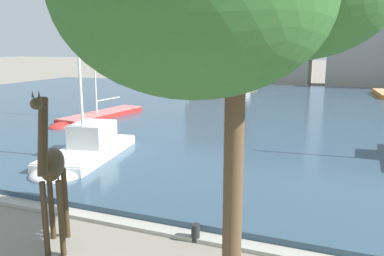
{
  "coord_description": "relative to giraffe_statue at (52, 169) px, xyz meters",
  "views": [
    {
      "loc": [
        3.91,
        -3.21,
        5.31
      ],
      "look_at": [
        -1.49,
        10.45,
        2.2
      ],
      "focal_mm": 36.47,
      "sensor_mm": 36.0,
      "label": 1
    }
  ],
  "objects": [
    {
      "name": "townhouse_wide_warehouse",
      "position": [
        8.31,
        48.55,
        3.67
      ],
      "size": [
        8.27,
        6.33,
        11.78
      ],
      "color": "gray",
      "rests_on": "ground"
    },
    {
      "name": "sailboat_yellow",
      "position": [
        -4.79,
        36.71,
        -1.64
      ],
      "size": [
        2.73,
        7.95,
        6.59
      ],
      "color": "gold",
      "rests_on": "ground"
    },
    {
      "name": "townhouse_narrow_midrow",
      "position": [
        -10.76,
        48.07,
        2.85
      ],
      "size": [
        9.07,
        6.98,
        10.15
      ],
      "color": "tan",
      "rests_on": "ground"
    },
    {
      "name": "mooring_bollard",
      "position": [
        3.27,
        1.74,
        -1.98
      ],
      "size": [
        0.24,
        0.24,
        0.5
      ],
      "primitive_type": "cylinder",
      "color": "#232326",
      "rests_on": "ground"
    },
    {
      "name": "harbor_water",
      "position": [
        2.92,
        23.22,
        -2.08
      ],
      "size": [
        76.92,
        42.17,
        0.31
      ],
      "primitive_type": "cube",
      "color": "#334C60",
      "rests_on": "ground"
    },
    {
      "name": "quay_edge_coping",
      "position": [
        2.92,
        1.89,
        -2.17
      ],
      "size": [
        76.92,
        0.5,
        0.12
      ],
      "primitive_type": "cube",
      "color": "#ADA89E",
      "rests_on": "ground"
    },
    {
      "name": "sailboat_teal",
      "position": [
        -11.68,
        36.51,
        -1.66
      ],
      "size": [
        4.04,
        8.46,
        8.68
      ],
      "color": "teal",
      "rests_on": "ground"
    },
    {
      "name": "sailboat_red",
      "position": [
        -9.28,
        14.82,
        -1.87
      ],
      "size": [
        2.61,
        8.49,
        6.64
      ],
      "color": "red",
      "rests_on": "ground"
    },
    {
      "name": "townhouse_tall_gabled",
      "position": [
        -2.01,
        49.09,
        3.98
      ],
      "size": [
        8.31,
        6.39,
        12.41
      ],
      "color": "gray",
      "rests_on": "ground"
    },
    {
      "name": "sailboat_white",
      "position": [
        -3.88,
        6.45,
        -1.65
      ],
      "size": [
        3.19,
        6.94,
        7.37
      ],
      "color": "white",
      "rests_on": "ground"
    },
    {
      "name": "giraffe_statue",
      "position": [
        0.0,
        0.0,
        0.0
      ],
      "size": [
        1.68,
        2.27,
        4.38
      ],
      "color": "#382B19",
      "rests_on": "ground"
    }
  ]
}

